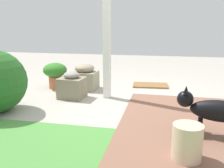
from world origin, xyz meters
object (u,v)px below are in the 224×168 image
at_px(porch_pillar, 107,31).
at_px(terracotta_pot_broad, 55,73).
at_px(ceramic_urn, 187,143).
at_px(stone_planter_nearest, 85,77).
at_px(stone_planter_near, 72,86).
at_px(doormat, 150,85).
at_px(dog, 216,110).

distance_m(porch_pillar, terracotta_pot_broad, 1.39).
bearing_deg(ceramic_urn, porch_pillar, -57.61).
relative_size(stone_planter_nearest, stone_planter_near, 1.08).
xyz_separation_m(stone_planter_nearest, ceramic_urn, (-1.66, 2.22, -0.05)).
height_order(stone_planter_nearest, terracotta_pot_broad, terracotta_pot_broad).
distance_m(stone_planter_near, doormat, 1.63).
bearing_deg(terracotta_pot_broad, stone_planter_near, 134.71).
relative_size(terracotta_pot_broad, dog, 0.62).
distance_m(stone_planter_nearest, stone_planter_near, 0.59).
relative_size(porch_pillar, doormat, 3.19).
relative_size(dog, doormat, 1.16).
height_order(porch_pillar, terracotta_pot_broad, porch_pillar).
relative_size(stone_planter_nearest, dog, 0.61).
bearing_deg(terracotta_pot_broad, stone_planter_nearest, -174.68).
bearing_deg(porch_pillar, stone_planter_nearest, -39.79).
xyz_separation_m(porch_pillar, stone_planter_nearest, (0.53, -0.44, -0.85)).
xyz_separation_m(stone_planter_nearest, stone_planter_near, (0.03, 0.59, -0.02)).
bearing_deg(stone_planter_nearest, porch_pillar, 140.21).
bearing_deg(stone_planter_near, dog, 151.49).
relative_size(porch_pillar, terracotta_pot_broad, 4.46).
xyz_separation_m(porch_pillar, doormat, (-0.66, -0.92, -1.05)).
bearing_deg(terracotta_pot_broad, doormat, -162.96).
bearing_deg(ceramic_urn, stone_planter_near, -44.06).
xyz_separation_m(terracotta_pot_broad, dog, (-2.53, 1.63, 0.01)).
relative_size(stone_planter_near, dog, 0.57).
distance_m(porch_pillar, stone_planter_near, 1.04).
distance_m(stone_planter_near, terracotta_pot_broad, 0.77).
distance_m(terracotta_pot_broad, doormat, 1.84).
distance_m(stone_planter_near, ceramic_urn, 2.34).
height_order(stone_planter_near, terracotta_pot_broad, terracotta_pot_broad).
bearing_deg(stone_planter_nearest, doormat, -157.82).
height_order(stone_planter_near, ceramic_urn, stone_planter_near).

